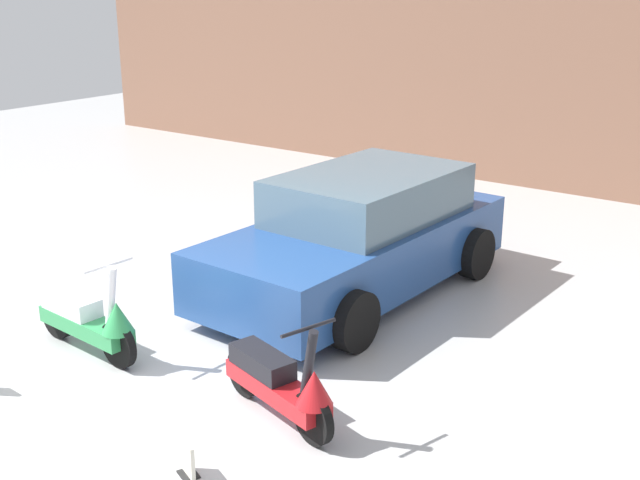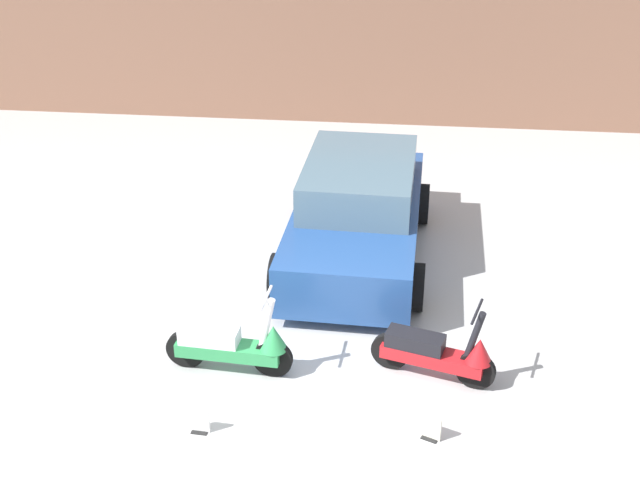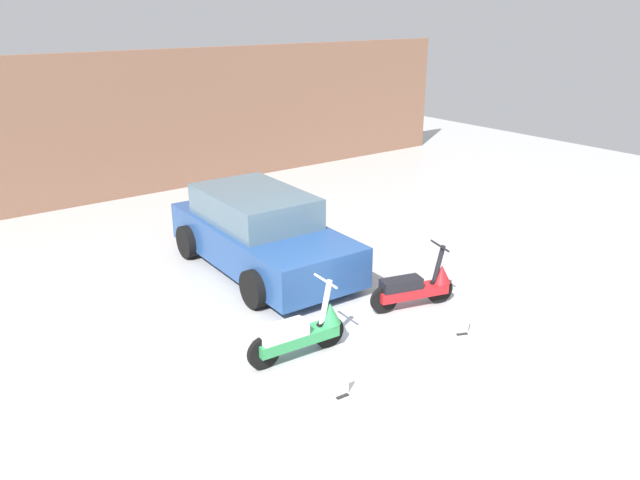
% 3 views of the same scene
% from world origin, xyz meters
% --- Properties ---
extents(ground_plane, '(28.00, 28.00, 0.00)m').
position_xyz_m(ground_plane, '(0.00, 0.00, 0.00)').
color(ground_plane, '#B2B2B2').
extents(wall_back, '(19.60, 0.12, 3.30)m').
position_xyz_m(wall_back, '(0.00, 8.97, 1.65)').
color(wall_back, '#845B47').
rests_on(wall_back, ground_plane).
extents(scooter_front_left, '(1.40, 0.50, 0.97)m').
position_xyz_m(scooter_front_left, '(-0.77, 0.71, 0.35)').
color(scooter_front_left, black).
rests_on(scooter_front_left, ground_plane).
extents(scooter_front_right, '(1.32, 0.62, 0.94)m').
position_xyz_m(scooter_front_right, '(1.39, 0.82, 0.33)').
color(scooter_front_right, black).
rests_on(scooter_front_right, ground_plane).
extents(car_rear_left, '(1.97, 3.92, 1.32)m').
position_xyz_m(car_rear_left, '(0.35, 3.49, 0.63)').
color(car_rear_left, navy).
rests_on(car_rear_left, ground_plane).
extents(placard_near_right_scooter, '(0.20, 0.17, 0.26)m').
position_xyz_m(placard_near_right_scooter, '(1.31, -0.13, 0.11)').
color(placard_near_right_scooter, black).
rests_on(placard_near_right_scooter, ground_plane).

